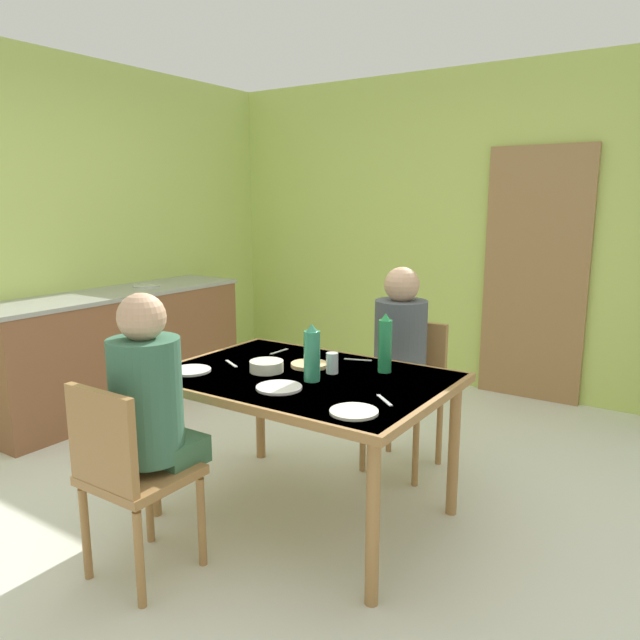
# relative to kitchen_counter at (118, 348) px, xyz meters

# --- Properties ---
(ground_plane) EXTENTS (6.63, 6.63, 0.00)m
(ground_plane) POSITION_rel_kitchen_counter_xyz_m (1.90, -0.52, -0.45)
(ground_plane) COLOR silver
(wall_back) EXTENTS (4.66, 0.10, 2.65)m
(wall_back) POSITION_rel_kitchen_counter_xyz_m (1.90, 2.03, 0.87)
(wall_back) COLOR #BAD362
(wall_back) RESTS_ON ground_plane
(wall_left) EXTENTS (0.10, 3.83, 2.65)m
(wall_left) POSITION_rel_kitchen_counter_xyz_m (-0.33, 0.12, 0.87)
(wall_left) COLOR #B9D066
(wall_left) RESTS_ON ground_plane
(door_wooden) EXTENTS (0.80, 0.05, 2.00)m
(door_wooden) POSITION_rel_kitchen_counter_xyz_m (2.64, 1.95, 0.55)
(door_wooden) COLOR olive
(door_wooden) RESTS_ON ground_plane
(kitchen_counter) EXTENTS (0.61, 2.13, 0.91)m
(kitchen_counter) POSITION_rel_kitchen_counter_xyz_m (0.00, 0.00, 0.00)
(kitchen_counter) COLOR brown
(kitchen_counter) RESTS_ON ground_plane
(dining_table) EXTENTS (1.40, 0.99, 0.74)m
(dining_table) POSITION_rel_kitchen_counter_xyz_m (2.19, -0.60, 0.22)
(dining_table) COLOR #9F7140
(dining_table) RESTS_ON ground_plane
(chair_near_diner) EXTENTS (0.40, 0.40, 0.87)m
(chair_near_diner) POSITION_rel_kitchen_counter_xyz_m (1.90, -1.45, 0.05)
(chair_near_diner) COLOR #9F7140
(chair_near_diner) RESTS_ON ground_plane
(chair_far_diner) EXTENTS (0.40, 0.40, 0.87)m
(chair_far_diner) POSITION_rel_kitchen_counter_xyz_m (2.36, 0.25, 0.05)
(chair_far_diner) COLOR #9F7140
(chair_far_diner) RESTS_ON ground_plane
(person_near_diner) EXTENTS (0.30, 0.37, 0.77)m
(person_near_diner) POSITION_rel_kitchen_counter_xyz_m (1.90, -1.31, 0.33)
(person_near_diner) COLOR #3B6746
(person_near_diner) RESTS_ON ground_plane
(person_far_diner) EXTENTS (0.30, 0.37, 0.77)m
(person_far_diner) POSITION_rel_kitchen_counter_xyz_m (2.36, 0.11, 0.33)
(person_far_diner) COLOR #525A51
(person_far_diner) RESTS_ON ground_plane
(water_bottle_green_near) EXTENTS (0.07, 0.07, 0.30)m
(water_bottle_green_near) POSITION_rel_kitchen_counter_xyz_m (2.50, -0.33, 0.43)
(water_bottle_green_near) COLOR #23854B
(water_bottle_green_near) RESTS_ON dining_table
(water_bottle_green_far) EXTENTS (0.08, 0.08, 0.28)m
(water_bottle_green_far) POSITION_rel_kitchen_counter_xyz_m (2.28, -0.65, 0.42)
(water_bottle_green_far) COLOR #339067
(water_bottle_green_far) RESTS_ON dining_table
(serving_bowl_center) EXTENTS (0.17, 0.17, 0.05)m
(serving_bowl_center) POSITION_rel_kitchen_counter_xyz_m (2.00, -0.65, 0.32)
(serving_bowl_center) COLOR silver
(serving_bowl_center) RESTS_ON dining_table
(dinner_plate_near_left) EXTENTS (0.20, 0.20, 0.01)m
(dinner_plate_near_left) POSITION_rel_kitchen_counter_xyz_m (1.69, -0.86, 0.30)
(dinner_plate_near_left) COLOR white
(dinner_plate_near_left) RESTS_ON dining_table
(dinner_plate_near_right) EXTENTS (0.21, 0.21, 0.01)m
(dinner_plate_near_right) POSITION_rel_kitchen_counter_xyz_m (2.23, -0.84, 0.30)
(dinner_plate_near_right) COLOR white
(dinner_plate_near_right) RESTS_ON dining_table
(dinner_plate_far_center) EXTENTS (0.20, 0.20, 0.01)m
(dinner_plate_far_center) POSITION_rel_kitchen_counter_xyz_m (2.67, -0.92, 0.30)
(dinner_plate_far_center) COLOR white
(dinner_plate_far_center) RESTS_ON dining_table
(drinking_glass_by_near_diner) EXTENTS (0.06, 0.06, 0.10)m
(drinking_glass_by_near_diner) POSITION_rel_kitchen_counter_xyz_m (2.29, -0.49, 0.35)
(drinking_glass_by_near_diner) COLOR silver
(drinking_glass_by_near_diner) RESTS_ON dining_table
(bread_plate_sliced) EXTENTS (0.19, 0.19, 0.02)m
(bread_plate_sliced) POSITION_rel_kitchen_counter_xyz_m (2.13, -0.46, 0.30)
(bread_plate_sliced) COLOR #DBB77A
(bread_plate_sliced) RESTS_ON dining_table
(cutlery_knife_near) EXTENTS (0.14, 0.09, 0.00)m
(cutlery_knife_near) POSITION_rel_kitchen_counter_xyz_m (1.76, -0.64, 0.30)
(cutlery_knife_near) COLOR silver
(cutlery_knife_near) RESTS_ON dining_table
(cutlery_fork_near) EXTENTS (0.02, 0.15, 0.00)m
(cutlery_fork_near) POSITION_rel_kitchen_counter_xyz_m (1.82, -0.30, 0.30)
(cutlery_fork_near) COLOR silver
(cutlery_fork_near) RESTS_ON dining_table
(cutlery_knife_far) EXTENTS (0.15, 0.06, 0.00)m
(cutlery_knife_far) POSITION_rel_kitchen_counter_xyz_m (2.28, -0.21, 0.30)
(cutlery_knife_far) COLOR silver
(cutlery_knife_far) RESTS_ON dining_table
(cutlery_fork_far) EXTENTS (0.12, 0.11, 0.00)m
(cutlery_fork_far) POSITION_rel_kitchen_counter_xyz_m (2.70, -0.72, 0.30)
(cutlery_fork_far) COLOR silver
(cutlery_fork_far) RESTS_ON dining_table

